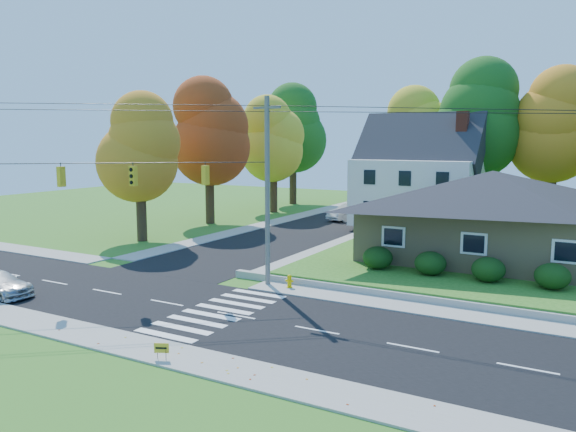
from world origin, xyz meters
name	(u,v)px	position (x,y,z in m)	size (l,w,h in m)	color
ground	(236,316)	(0.00, 0.00, 0.00)	(120.00, 120.00, 0.00)	#3D7923
road_main	(236,316)	(0.00, 0.00, 0.01)	(90.00, 8.00, 0.02)	black
road_cross	(325,225)	(-8.00, 26.00, 0.01)	(8.00, 44.00, 0.02)	black
sidewalk_north	(290,289)	(0.00, 5.00, 0.04)	(90.00, 2.00, 0.08)	#9C9A90
sidewalk_south	(159,352)	(0.00, -5.00, 0.04)	(90.00, 2.00, 0.08)	#9C9A90
ranch_house	(491,214)	(8.00, 16.00, 3.27)	(14.60, 10.60, 5.40)	tan
colonial_house	(419,177)	(0.04, 28.00, 4.58)	(10.40, 8.40, 9.60)	silver
hedge_row	(459,266)	(7.50, 9.80, 1.14)	(10.70, 1.70, 1.27)	#163A10
traffic_infrastructure	(249,198)	(-0.15, 1.35, 5.15)	(38.10, 10.66, 10.00)	#666059
tree_lot_0	(418,134)	(-2.00, 34.00, 8.31)	(6.72, 6.72, 12.51)	#3F2A19
tree_lot_1	(481,119)	(4.00, 33.00, 9.61)	(7.84, 7.84, 14.60)	#3F2A19
tree_lot_2	(555,126)	(10.00, 34.00, 8.96)	(7.28, 7.28, 13.56)	#3F2A19
tree_west_0	(139,148)	(-17.00, 12.00, 7.15)	(6.16, 6.16, 11.47)	#3F2A19
tree_west_1	(209,132)	(-18.00, 22.00, 8.46)	(7.28, 7.28, 13.56)	#3F2A19
tree_west_2	(274,139)	(-17.00, 32.00, 7.81)	(6.72, 6.72, 12.51)	#3F2A19
tree_west_3	(293,129)	(-19.00, 40.00, 9.11)	(7.84, 7.84, 14.60)	#3F2A19
white_car	(350,212)	(-7.27, 30.14, 0.82)	(1.70, 4.87, 1.61)	silver
fire_hydrant	(289,282)	(-0.16, 5.18, 0.36)	(0.43, 0.34, 0.76)	#D8B100
yard_sign	(162,348)	(0.65, -5.55, 0.47)	(0.50, 0.25, 0.67)	black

